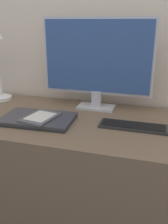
{
  "coord_description": "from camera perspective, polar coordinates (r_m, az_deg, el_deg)",
  "views": [
    {
      "loc": [
        0.28,
        -0.82,
        1.21
      ],
      "look_at": [
        -0.01,
        0.19,
        0.82
      ],
      "focal_mm": 40.0,
      "sensor_mm": 36.0,
      "label": 1
    }
  ],
  "objects": [
    {
      "name": "laptop",
      "position": [
        1.2,
        -10.49,
        -1.56
      ],
      "size": [
        0.34,
        0.23,
        0.02
      ],
      "color": "#232328",
      "rests_on": "desk"
    },
    {
      "name": "wall_back",
      "position": [
        1.43,
        5.19,
        19.76
      ],
      "size": [
        3.6,
        0.05,
        2.4
      ],
      "color": "beige",
      "rests_on": "ground_plane"
    },
    {
      "name": "desk",
      "position": [
        1.38,
        1.17,
        -16.79
      ],
      "size": [
        1.37,
        0.59,
        0.76
      ],
      "color": "brown",
      "rests_on": "ground_plane"
    },
    {
      "name": "keyboard",
      "position": [
        1.13,
        11.13,
        -3.18
      ],
      "size": [
        0.3,
        0.1,
        0.01
      ],
      "color": "#282828",
      "rests_on": "desk"
    },
    {
      "name": "ereader",
      "position": [
        1.18,
        -9.93,
        -1.16
      ],
      "size": [
        0.16,
        0.2,
        0.01
      ],
      "color": "#4C4C51",
      "rests_on": "laptop"
    },
    {
      "name": "monitor",
      "position": [
        1.3,
        2.98,
        11.54
      ],
      "size": [
        0.58,
        0.11,
        0.47
      ],
      "color": "#B7B7BC",
      "rests_on": "desk"
    }
  ]
}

